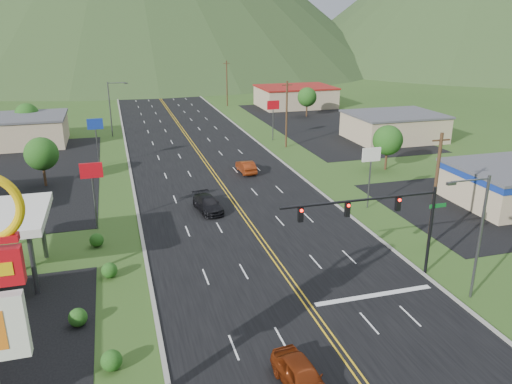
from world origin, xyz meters
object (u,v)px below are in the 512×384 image
object	(u,v)px
traffic_signal	(385,214)
car_red_near	(302,377)
streetlight_east	(477,230)
car_dark_mid	(208,204)
streetlight_west	(112,105)
car_red_far	(246,167)

from	to	relation	value
traffic_signal	car_red_near	size ratio (longest dim) A/B	2.81
streetlight_east	car_dark_mid	distance (m)	26.31
streetlight_east	streetlight_west	size ratio (longest dim) A/B	1.00
traffic_signal	streetlight_east	size ratio (longest dim) A/B	1.46
car_dark_mid	streetlight_east	bearing A→B (deg)	-64.22
streetlight_east	streetlight_west	bearing A→B (deg)	110.86
traffic_signal	car_red_far	bearing A→B (deg)	94.62
car_red_near	car_red_far	bearing A→B (deg)	72.10
streetlight_east	traffic_signal	bearing A→B (deg)	139.61
streetlight_west	car_red_far	bearing A→B (deg)	-59.14
car_dark_mid	traffic_signal	bearing A→B (deg)	-69.06
traffic_signal	car_red_near	xyz separation A→B (m)	(-9.87, -9.43, -4.53)
traffic_signal	streetlight_east	world-z (taller)	streetlight_east
streetlight_east	car_red_far	size ratio (longest dim) A/B	1.93
car_red_near	car_red_far	size ratio (longest dim) A/B	1.00
traffic_signal	streetlight_east	xyz separation A→B (m)	(4.70, -4.00, -0.15)
streetlight_east	car_dark_mid	bearing A→B (deg)	123.64
car_red_near	car_dark_mid	world-z (taller)	car_red_near
traffic_signal	streetlight_west	world-z (taller)	streetlight_west
car_red_near	car_dark_mid	size ratio (longest dim) A/B	0.91
streetlight_east	car_red_near	distance (m)	16.16
car_dark_mid	streetlight_west	bearing A→B (deg)	94.60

